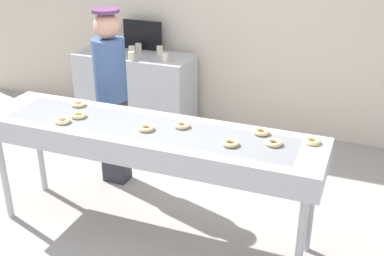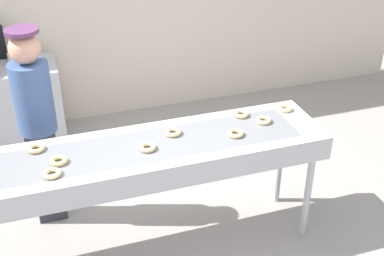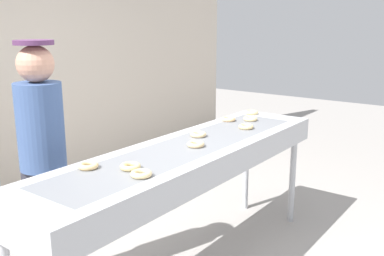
% 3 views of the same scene
% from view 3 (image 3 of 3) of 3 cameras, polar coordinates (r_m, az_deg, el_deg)
% --- Properties ---
extents(fryer_conveyor, '(2.74, 0.65, 0.99)m').
position_cam_3_polar(fryer_conveyor, '(3.08, -0.50, -4.06)').
color(fryer_conveyor, '#B7BABF').
rests_on(fryer_conveyor, ground).
extents(plain_donut_0, '(0.14, 0.14, 0.03)m').
position_cam_3_polar(plain_donut_0, '(3.30, 0.82, -0.85)').
color(plain_donut_0, beige).
rests_on(plain_donut_0, fryer_conveyor).
extents(plain_donut_1, '(0.17, 0.17, 0.03)m').
position_cam_3_polar(plain_donut_1, '(3.04, 0.49, -2.14)').
color(plain_donut_1, '#E7C38B').
rests_on(plain_donut_1, fryer_conveyor).
extents(plain_donut_2, '(0.16, 0.16, 0.03)m').
position_cam_3_polar(plain_donut_2, '(3.58, 7.05, 0.18)').
color(plain_donut_2, '#E7C785').
rests_on(plain_donut_2, fryer_conveyor).
extents(plain_donut_3, '(0.17, 0.17, 0.03)m').
position_cam_3_polar(plain_donut_3, '(2.66, -13.40, -4.80)').
color(plain_donut_3, '#EFC886').
rests_on(plain_donut_3, fryer_conveyor).
extents(plain_donut_4, '(0.17, 0.17, 0.03)m').
position_cam_3_polar(plain_donut_4, '(3.84, 4.78, 1.17)').
color(plain_donut_4, '#F4C587').
rests_on(plain_donut_4, fryer_conveyor).
extents(plain_donut_5, '(0.13, 0.13, 0.03)m').
position_cam_3_polar(plain_donut_5, '(2.47, -6.65, -5.95)').
color(plain_donut_5, '#F2D391').
rests_on(plain_donut_5, fryer_conveyor).
extents(plain_donut_6, '(0.14, 0.14, 0.03)m').
position_cam_3_polar(plain_donut_6, '(4.16, 7.79, 2.03)').
color(plain_donut_6, '#EED48E').
rests_on(plain_donut_6, fryer_conveyor).
extents(plain_donut_7, '(0.13, 0.13, 0.03)m').
position_cam_3_polar(plain_donut_7, '(2.60, -8.04, -4.99)').
color(plain_donut_7, '#EBCF83').
rests_on(plain_donut_7, fryer_conveyor).
extents(plain_donut_8, '(0.14, 0.14, 0.03)m').
position_cam_3_polar(plain_donut_8, '(3.88, 7.62, 1.20)').
color(plain_donut_8, '#F3D192').
rests_on(plain_donut_8, fryer_conveyor).
extents(worker_baker, '(0.30, 0.30, 1.72)m').
position_cam_3_polar(worker_baker, '(3.07, -18.87, -3.42)').
color(worker_baker, '#2E2D37').
rests_on(worker_baker, ground).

